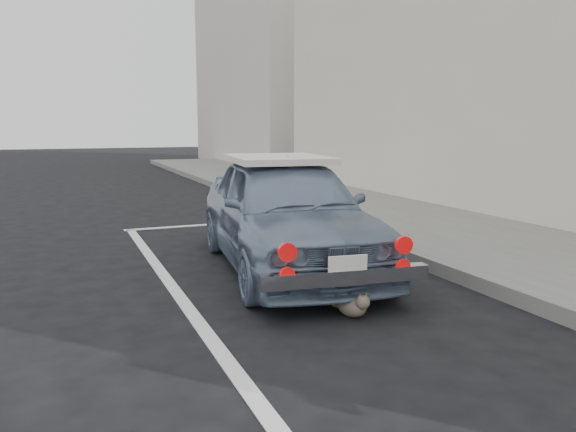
# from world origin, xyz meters

# --- Properties ---
(ground) EXTENTS (80.00, 80.00, 0.00)m
(ground) POSITION_xyz_m (0.00, 0.00, 0.00)
(ground) COLOR black
(ground) RESTS_ON ground
(sidewalk) EXTENTS (2.80, 40.00, 0.15)m
(sidewalk) POSITION_xyz_m (3.20, 2.00, 0.07)
(sidewalk) COLOR slate
(sidewalk) RESTS_ON ground
(building_far) EXTENTS (3.50, 10.00, 8.00)m
(building_far) POSITION_xyz_m (6.35, 20.00, 4.00)
(building_far) COLOR beige
(building_far) RESTS_ON ground
(pline_front) EXTENTS (3.00, 0.12, 0.01)m
(pline_front) POSITION_xyz_m (0.50, 6.50, 0.00)
(pline_front) COLOR silver
(pline_front) RESTS_ON ground
(pline_side) EXTENTS (0.12, 7.00, 0.01)m
(pline_side) POSITION_xyz_m (-0.90, 3.00, 0.00)
(pline_side) COLOR silver
(pline_side) RESTS_ON ground
(retro_coupe) EXTENTS (1.95, 3.92, 1.28)m
(retro_coupe) POSITION_xyz_m (0.44, 3.45, 0.65)
(retro_coupe) COLOR #7185A0
(retro_coupe) RESTS_ON ground
(cat) EXTENTS (0.26, 0.44, 0.24)m
(cat) POSITION_xyz_m (0.34, 1.71, 0.11)
(cat) COLOR #6C6252
(cat) RESTS_ON ground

